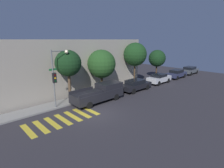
{
  "coord_description": "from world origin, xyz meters",
  "views": [
    {
      "loc": [
        -8.85,
        -11.67,
        6.43
      ],
      "look_at": [
        4.15,
        2.1,
        1.6
      ],
      "focal_mm": 28.0,
      "sensor_mm": 36.0,
      "label": 1
    }
  ],
  "objects_px": {
    "sedan_middle": "(159,78)",
    "tree_midblock": "(102,64)",
    "pickup_truck": "(100,93)",
    "sedan_tail_of_row": "(190,70)",
    "tree_behind_truck": "(157,58)",
    "sedan_near_corner": "(136,85)",
    "tree_far_end": "(135,54)",
    "traffic_light_pole": "(57,72)",
    "sedan_far_end": "(177,74)",
    "tree_near_corner": "(68,64)"
  },
  "relations": [
    {
      "from": "sedan_middle",
      "to": "tree_midblock",
      "type": "height_order",
      "value": "tree_midblock"
    },
    {
      "from": "pickup_truck",
      "to": "sedan_tail_of_row",
      "type": "distance_m",
      "value": 22.21
    },
    {
      "from": "sedan_tail_of_row",
      "to": "tree_behind_truck",
      "type": "distance_m",
      "value": 8.82
    },
    {
      "from": "sedan_near_corner",
      "to": "sedan_middle",
      "type": "height_order",
      "value": "sedan_middle"
    },
    {
      "from": "tree_far_end",
      "to": "tree_behind_truck",
      "type": "relative_size",
      "value": 1.26
    },
    {
      "from": "sedan_near_corner",
      "to": "sedan_tail_of_row",
      "type": "bearing_deg",
      "value": 0.0
    },
    {
      "from": "sedan_near_corner",
      "to": "tree_behind_truck",
      "type": "relative_size",
      "value": 0.94
    },
    {
      "from": "tree_far_end",
      "to": "tree_behind_truck",
      "type": "bearing_deg",
      "value": 0.0
    },
    {
      "from": "pickup_truck",
      "to": "tree_far_end",
      "type": "xyz_separation_m",
      "value": [
        8.34,
        2.21,
        3.43
      ]
    },
    {
      "from": "traffic_light_pole",
      "to": "sedan_tail_of_row",
      "type": "bearing_deg",
      "value": -2.77
    },
    {
      "from": "sedan_far_end",
      "to": "tree_behind_truck",
      "type": "bearing_deg",
      "value": 142.34
    },
    {
      "from": "pickup_truck",
      "to": "tree_behind_truck",
      "type": "distance_m",
      "value": 14.47
    },
    {
      "from": "sedan_middle",
      "to": "tree_near_corner",
      "type": "height_order",
      "value": "tree_near_corner"
    },
    {
      "from": "tree_midblock",
      "to": "tree_behind_truck",
      "type": "xyz_separation_m",
      "value": [
        12.0,
        0.0,
        -0.19
      ]
    },
    {
      "from": "sedan_far_end",
      "to": "tree_behind_truck",
      "type": "height_order",
      "value": "tree_behind_truck"
    },
    {
      "from": "tree_far_end",
      "to": "tree_behind_truck",
      "type": "xyz_separation_m",
      "value": [
        5.75,
        0.0,
        -0.97
      ]
    },
    {
      "from": "tree_near_corner",
      "to": "tree_behind_truck",
      "type": "distance_m",
      "value": 16.44
    },
    {
      "from": "pickup_truck",
      "to": "tree_behind_truck",
      "type": "height_order",
      "value": "tree_behind_truck"
    },
    {
      "from": "tree_midblock",
      "to": "tree_behind_truck",
      "type": "bearing_deg",
      "value": 0.0
    },
    {
      "from": "traffic_light_pole",
      "to": "sedan_far_end",
      "type": "height_order",
      "value": "traffic_light_pole"
    },
    {
      "from": "pickup_truck",
      "to": "tree_midblock",
      "type": "relative_size",
      "value": 1.09
    },
    {
      "from": "traffic_light_pole",
      "to": "pickup_truck",
      "type": "bearing_deg",
      "value": -17.35
    },
    {
      "from": "pickup_truck",
      "to": "tree_far_end",
      "type": "relative_size",
      "value": 0.96
    },
    {
      "from": "pickup_truck",
      "to": "tree_near_corner",
      "type": "relative_size",
      "value": 1.07
    },
    {
      "from": "tree_midblock",
      "to": "tree_far_end",
      "type": "height_order",
      "value": "tree_far_end"
    },
    {
      "from": "sedan_far_end",
      "to": "traffic_light_pole",
      "type": "bearing_deg",
      "value": 176.54
    },
    {
      "from": "sedan_tail_of_row",
      "to": "tree_far_end",
      "type": "xyz_separation_m",
      "value": [
        -13.88,
        2.21,
        3.61
      ]
    },
    {
      "from": "sedan_middle",
      "to": "sedan_far_end",
      "type": "bearing_deg",
      "value": -0.0
    },
    {
      "from": "sedan_near_corner",
      "to": "tree_near_corner",
      "type": "height_order",
      "value": "tree_near_corner"
    },
    {
      "from": "traffic_light_pole",
      "to": "tree_near_corner",
      "type": "bearing_deg",
      "value": 28.4
    },
    {
      "from": "traffic_light_pole",
      "to": "tree_behind_truck",
      "type": "xyz_separation_m",
      "value": [
        18.16,
        0.94,
        -0.14
      ]
    },
    {
      "from": "traffic_light_pole",
      "to": "pickup_truck",
      "type": "xyz_separation_m",
      "value": [
        4.07,
        -1.27,
        -2.6
      ]
    },
    {
      "from": "tree_far_end",
      "to": "tree_behind_truck",
      "type": "distance_m",
      "value": 5.83
    },
    {
      "from": "sedan_tail_of_row",
      "to": "tree_behind_truck",
      "type": "relative_size",
      "value": 0.9
    },
    {
      "from": "pickup_truck",
      "to": "tree_far_end",
      "type": "distance_m",
      "value": 9.28
    },
    {
      "from": "sedan_middle",
      "to": "sedan_tail_of_row",
      "type": "distance_m",
      "value": 10.72
    },
    {
      "from": "sedan_far_end",
      "to": "tree_behind_truck",
      "type": "relative_size",
      "value": 0.88
    },
    {
      "from": "traffic_light_pole",
      "to": "tree_behind_truck",
      "type": "distance_m",
      "value": 18.18
    },
    {
      "from": "tree_midblock",
      "to": "sedan_near_corner",
      "type": "bearing_deg",
      "value": -30.0
    },
    {
      "from": "pickup_truck",
      "to": "tree_near_corner",
      "type": "distance_m",
      "value": 4.47
    },
    {
      "from": "tree_midblock",
      "to": "tree_near_corner",
      "type": "bearing_deg",
      "value": 180.0
    },
    {
      "from": "tree_midblock",
      "to": "sedan_middle",
      "type": "bearing_deg",
      "value": -13.22
    },
    {
      "from": "sedan_middle",
      "to": "tree_behind_truck",
      "type": "bearing_deg",
      "value": 40.36
    },
    {
      "from": "pickup_truck",
      "to": "sedan_middle",
      "type": "height_order",
      "value": "pickup_truck"
    },
    {
      "from": "traffic_light_pole",
      "to": "sedan_near_corner",
      "type": "relative_size",
      "value": 1.23
    },
    {
      "from": "sedan_far_end",
      "to": "sedan_tail_of_row",
      "type": "height_order",
      "value": "sedan_far_end"
    },
    {
      "from": "tree_near_corner",
      "to": "tree_far_end",
      "type": "relative_size",
      "value": 0.9
    },
    {
      "from": "traffic_light_pole",
      "to": "tree_behind_truck",
      "type": "height_order",
      "value": "traffic_light_pole"
    },
    {
      "from": "pickup_truck",
      "to": "sedan_tail_of_row",
      "type": "relative_size",
      "value": 1.34
    },
    {
      "from": "tree_far_end",
      "to": "tree_behind_truck",
      "type": "height_order",
      "value": "tree_far_end"
    }
  ]
}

